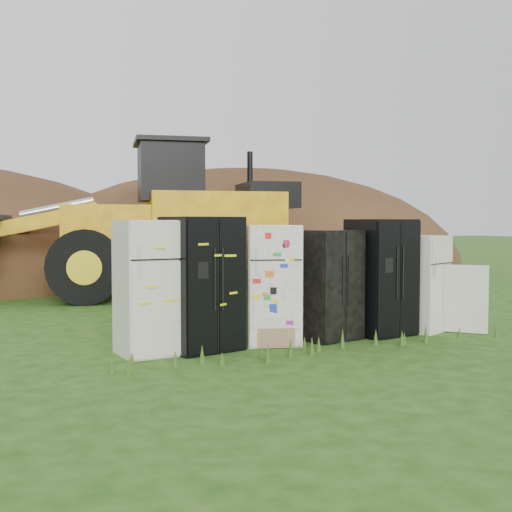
{
  "coord_description": "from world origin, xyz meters",
  "views": [
    {
      "loc": [
        -4.61,
        -8.54,
        1.81
      ],
      "look_at": [
        0.14,
        2.0,
        1.2
      ],
      "focal_mm": 45.0,
      "sensor_mm": 36.0,
      "label": 1
    }
  ],
  "objects_px": {
    "fridge_leftmost": "(149,287)",
    "wheel_loader": "(131,218)",
    "fridge_sticker": "(272,285)",
    "fridge_open_door": "(422,283)",
    "fridge_black_side": "(202,284)",
    "fridge_black_right": "(381,277)",
    "fridge_dark_mid": "(328,285)"
  },
  "relations": [
    {
      "from": "fridge_sticker",
      "to": "fridge_dark_mid",
      "type": "distance_m",
      "value": 0.95
    },
    {
      "from": "fridge_sticker",
      "to": "fridge_leftmost",
      "type": "bearing_deg",
      "value": -164.31
    },
    {
      "from": "fridge_sticker",
      "to": "fridge_open_door",
      "type": "bearing_deg",
      "value": 15.69
    },
    {
      "from": "fridge_black_right",
      "to": "fridge_open_door",
      "type": "distance_m",
      "value": 0.84
    },
    {
      "from": "fridge_black_right",
      "to": "fridge_open_door",
      "type": "relative_size",
      "value": 1.17
    },
    {
      "from": "fridge_dark_mid",
      "to": "fridge_open_door",
      "type": "distance_m",
      "value": 1.81
    },
    {
      "from": "wheel_loader",
      "to": "fridge_sticker",
      "type": "bearing_deg",
      "value": -75.17
    },
    {
      "from": "wheel_loader",
      "to": "fridge_black_side",
      "type": "bearing_deg",
      "value": -84.36
    },
    {
      "from": "fridge_leftmost",
      "to": "fridge_black_right",
      "type": "distance_m",
      "value": 3.79
    },
    {
      "from": "fridge_leftmost",
      "to": "fridge_black_side",
      "type": "height_order",
      "value": "fridge_black_side"
    },
    {
      "from": "fridge_black_side",
      "to": "fridge_open_door",
      "type": "xyz_separation_m",
      "value": [
        3.87,
        0.01,
        -0.15
      ]
    },
    {
      "from": "fridge_leftmost",
      "to": "fridge_black_right",
      "type": "relative_size",
      "value": 0.99
    },
    {
      "from": "fridge_sticker",
      "to": "wheel_loader",
      "type": "relative_size",
      "value": 0.22
    },
    {
      "from": "fridge_black_right",
      "to": "wheel_loader",
      "type": "distance_m",
      "value": 7.38
    },
    {
      "from": "fridge_black_side",
      "to": "wheel_loader",
      "type": "bearing_deg",
      "value": 72.26
    },
    {
      "from": "fridge_leftmost",
      "to": "wheel_loader",
      "type": "relative_size",
      "value": 0.23
    },
    {
      "from": "fridge_black_side",
      "to": "fridge_black_right",
      "type": "xyz_separation_m",
      "value": [
        3.04,
        0.01,
        -0.01
      ]
    },
    {
      "from": "fridge_leftmost",
      "to": "fridge_dark_mid",
      "type": "distance_m",
      "value": 2.81
    },
    {
      "from": "fridge_leftmost",
      "to": "fridge_dark_mid",
      "type": "relative_size",
      "value": 1.09
    },
    {
      "from": "fridge_black_side",
      "to": "fridge_open_door",
      "type": "height_order",
      "value": "fridge_black_side"
    },
    {
      "from": "fridge_leftmost",
      "to": "fridge_open_door",
      "type": "bearing_deg",
      "value": -5.36
    },
    {
      "from": "fridge_leftmost",
      "to": "fridge_open_door",
      "type": "height_order",
      "value": "fridge_leftmost"
    },
    {
      "from": "fridge_black_side",
      "to": "fridge_dark_mid",
      "type": "xyz_separation_m",
      "value": [
        2.06,
        0.0,
        -0.1
      ]
    },
    {
      "from": "fridge_sticker",
      "to": "fridge_dark_mid",
      "type": "xyz_separation_m",
      "value": [
        0.95,
        -0.03,
        -0.04
      ]
    },
    {
      "from": "fridge_open_door",
      "to": "wheel_loader",
      "type": "relative_size",
      "value": 0.2
    },
    {
      "from": "fridge_black_right",
      "to": "fridge_leftmost",
      "type": "bearing_deg",
      "value": 171.43
    },
    {
      "from": "fridge_black_side",
      "to": "fridge_black_right",
      "type": "height_order",
      "value": "fridge_black_side"
    },
    {
      "from": "fridge_leftmost",
      "to": "wheel_loader",
      "type": "bearing_deg",
      "value": 73.89
    },
    {
      "from": "fridge_sticker",
      "to": "fridge_black_right",
      "type": "distance_m",
      "value": 1.93
    },
    {
      "from": "fridge_sticker",
      "to": "fridge_black_right",
      "type": "bearing_deg",
      "value": 15.45
    },
    {
      "from": "fridge_black_right",
      "to": "wheel_loader",
      "type": "xyz_separation_m",
      "value": [
        -2.43,
        6.9,
        0.98
      ]
    },
    {
      "from": "fridge_sticker",
      "to": "fridge_black_side",
      "type": "bearing_deg",
      "value": -162.22
    }
  ]
}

